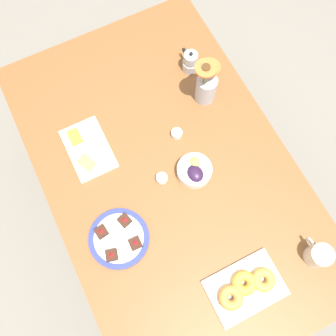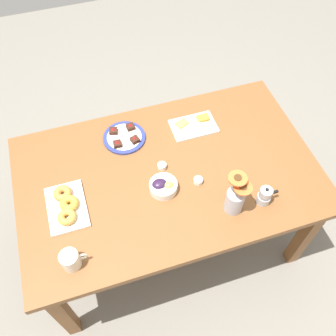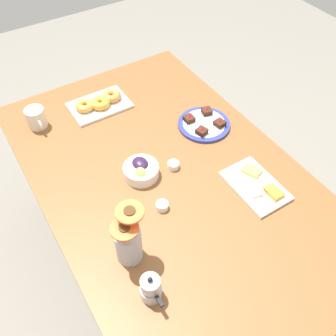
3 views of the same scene
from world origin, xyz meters
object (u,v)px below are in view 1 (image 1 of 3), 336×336
jam_cup_honey (162,178)px  croissant_platter (245,287)px  moka_pot (190,62)px  grape_bowl (194,171)px  dessert_plate (119,238)px  dining_table (168,177)px  jam_cup_berry (177,134)px  cheese_platter (87,148)px  flower_vase (206,86)px  coffee_mug (318,255)px

jam_cup_honey → croissant_platter: bearing=-170.4°
jam_cup_honey → moka_pot: (0.42, -0.35, 0.03)m
grape_bowl → jam_cup_honey: bearing=74.9°
dessert_plate → moka_pot: moka_pot is taller
dining_table → dessert_plate: (-0.16, 0.30, 0.10)m
grape_bowl → croissant_platter: (-0.49, 0.04, -0.01)m
dining_table → jam_cup_berry: jam_cup_berry is taller
moka_pot → cheese_platter: bearing=105.6°
dining_table → grape_bowl: size_ratio=11.07×
jam_cup_berry → moka_pot: moka_pot is taller
dining_table → grape_bowl: (-0.06, -0.09, 0.12)m
dining_table → flower_vase: size_ratio=6.40×
grape_bowl → flower_vase: 0.37m
jam_cup_honey → moka_pot: 0.55m
croissant_platter → jam_cup_honey: bearing=9.6°
cheese_platter → croissant_platter: (-0.79, -0.31, 0.01)m
coffee_mug → jam_cup_honey: size_ratio=2.54×
flower_vase → dessert_plate: bearing=124.0°
grape_bowl → moka_pot: moka_pot is taller
cheese_platter → flower_vase: flower_vase is taller
grape_bowl → jam_cup_berry: size_ratio=3.01×
croissant_platter → moka_pot: size_ratio=2.35×
jam_cup_honey → flower_vase: (0.26, -0.34, 0.07)m
dessert_plate → coffee_mug: bearing=-121.9°
cheese_platter → moka_pot: moka_pot is taller
flower_vase → dining_table: bearing=128.5°
coffee_mug → dessert_plate: coffee_mug is taller
moka_pot → coffee_mug: bearing=-177.9°
jam_cup_honey → dessert_plate: (-0.14, 0.26, -0.00)m
grape_bowl → dessert_plate: bearing=105.4°
dining_table → flower_vase: 0.43m
croissant_platter → jam_cup_berry: croissant_platter is taller
dining_table → cheese_platter: 0.37m
grape_bowl → croissant_platter: size_ratio=0.52×
grape_bowl → moka_pot: bearing=-25.7°
cheese_platter → coffee_mug: bearing=-142.9°
moka_pot → croissant_platter: bearing=164.4°
grape_bowl → coffee_mug: bearing=-153.4°
croissant_platter → jam_cup_berry: 0.68m
coffee_mug → flower_vase: size_ratio=0.49×
croissant_platter → jam_cup_honey: croissant_platter is taller
dining_table → dessert_plate: 0.35m
jam_cup_honey → jam_cup_berry: (0.15, -0.15, 0.00)m
coffee_mug → grape_bowl: (0.51, 0.26, -0.02)m
jam_cup_berry → dessert_plate: (-0.30, 0.41, -0.00)m
jam_cup_berry → dining_table: bearing=140.5°
croissant_platter → jam_cup_honey: 0.53m
jam_cup_honey → jam_cup_berry: same height
dining_table → jam_cup_berry: 0.20m
coffee_mug → grape_bowl: coffee_mug is taller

